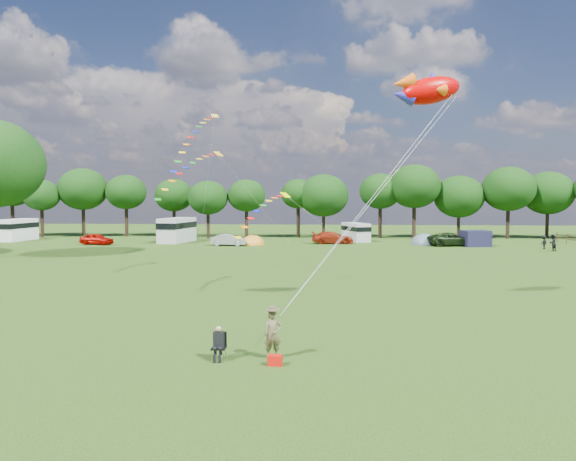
# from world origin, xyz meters

# --- Properties ---
(ground_plane) EXTENTS (180.00, 180.00, 0.00)m
(ground_plane) POSITION_xyz_m (0.00, 0.00, 0.00)
(ground_plane) COLOR black
(ground_plane) RESTS_ON ground
(tree_line) EXTENTS (102.98, 10.98, 10.27)m
(tree_line) POSITION_xyz_m (5.30, 54.99, 6.35)
(tree_line) COLOR black
(tree_line) RESTS_ON ground
(car_a) EXTENTS (4.39, 2.36, 1.39)m
(car_a) POSITION_xyz_m (-25.66, 42.06, 0.69)
(car_a) COLOR #AB0A03
(car_a) RESTS_ON ground
(car_b) EXTENTS (3.99, 1.62, 1.39)m
(car_b) POSITION_xyz_m (-9.44, 41.80, 0.69)
(car_b) COLOR gray
(car_b) RESTS_ON ground
(car_c) EXTENTS (5.16, 2.59, 1.49)m
(car_c) POSITION_xyz_m (2.90, 45.51, 0.75)
(car_c) COLOR maroon
(car_c) RESTS_ON ground
(car_d) EXTENTS (6.12, 3.46, 1.58)m
(car_d) POSITION_xyz_m (16.99, 43.44, 0.79)
(car_d) COLOR black
(car_d) RESTS_ON ground
(campervan_a) EXTENTS (3.07, 6.02, 2.84)m
(campervan_a) POSITION_xyz_m (-38.70, 47.47, 1.53)
(campervan_a) COLOR white
(campervan_a) RESTS_ON ground
(campervan_b) EXTENTS (3.79, 6.70, 3.09)m
(campervan_b) POSITION_xyz_m (-16.96, 46.51, 1.66)
(campervan_b) COLOR #B4B4B6
(campervan_b) RESTS_ON ground
(campervan_c) EXTENTS (3.76, 5.30, 2.39)m
(campervan_c) POSITION_xyz_m (5.95, 49.39, 1.28)
(campervan_c) COLOR #B2B2B4
(campervan_c) RESTS_ON ground
(tent_orange) EXTENTS (2.98, 3.26, 2.33)m
(tent_orange) POSITION_xyz_m (-6.75, 43.25, 0.02)
(tent_orange) COLOR orange
(tent_orange) RESTS_ON ground
(tent_greyblue) EXTENTS (3.49, 3.83, 2.60)m
(tent_greyblue) POSITION_xyz_m (14.04, 45.19, 0.02)
(tent_greyblue) COLOR #4E616B
(tent_greyblue) RESTS_ON ground
(awning_navy) EXTENTS (3.35, 2.89, 1.86)m
(awning_navy) POSITION_xyz_m (19.60, 43.06, 0.93)
(awning_navy) COLOR #181733
(awning_navy) RESTS_ON ground
(kite_flyer) EXTENTS (0.76, 0.60, 1.81)m
(kite_flyer) POSITION_xyz_m (0.25, -3.63, 0.91)
(kite_flyer) COLOR brown
(kite_flyer) RESTS_ON ground
(camp_chair) EXTENTS (0.53, 0.52, 1.26)m
(camp_chair) POSITION_xyz_m (-1.69, -3.91, 0.75)
(camp_chair) COLOR #99999E
(camp_chair) RESTS_ON ground
(kite_bag) EXTENTS (0.52, 0.36, 0.36)m
(kite_bag) POSITION_xyz_m (0.41, -4.42, 0.18)
(kite_bag) COLOR red
(kite_bag) RESTS_ON ground
(fish_kite) EXTENTS (3.99, 2.17, 2.09)m
(fish_kite) POSITION_xyz_m (7.20, 5.58, 11.37)
(fish_kite) COLOR #D00000
(fish_kite) RESTS_ON ground
(streamer_kite_a) EXTENTS (3.42, 5.56, 5.79)m
(streamer_kite_a) POSITION_xyz_m (-9.64, 27.34, 11.72)
(streamer_kite_a) COLOR gold
(streamer_kite_a) RESTS_ON ground
(streamer_kite_b) EXTENTS (4.28, 4.77, 3.82)m
(streamer_kite_b) POSITION_xyz_m (-7.82, 18.11, 8.16)
(streamer_kite_b) COLOR yellow
(streamer_kite_b) RESTS_ON ground
(streamer_kite_c) EXTENTS (3.12, 4.97, 2.80)m
(streamer_kite_c) POSITION_xyz_m (-1.60, 11.82, 5.28)
(streamer_kite_c) COLOR #EDFF00
(streamer_kite_c) RESTS_ON ground
(walker_a) EXTENTS (1.03, 0.91, 1.81)m
(walker_a) POSITION_xyz_m (26.34, 37.83, 0.91)
(walker_a) COLOR black
(walker_a) RESTS_ON ground
(walker_b) EXTENTS (1.06, 0.96, 1.52)m
(walker_b) POSITION_xyz_m (26.36, 40.33, 0.76)
(walker_b) COLOR black
(walker_b) RESTS_ON ground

